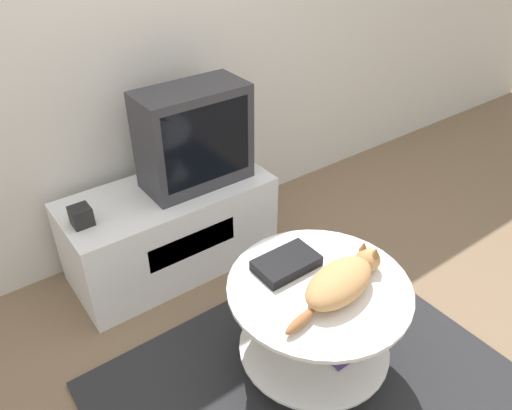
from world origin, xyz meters
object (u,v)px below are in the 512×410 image
(speaker, at_px, (81,216))
(cat, at_px, (342,281))
(dvd_box, at_px, (286,263))
(tv, at_px, (194,137))

(speaker, relative_size, cat, 0.17)
(speaker, xyz_separation_m, dvd_box, (0.56, -0.83, -0.00))
(dvd_box, bearing_deg, speaker, 123.97)
(tv, relative_size, speaker, 5.97)
(tv, relative_size, dvd_box, 2.12)
(tv, xyz_separation_m, speaker, (-0.64, -0.02, -0.22))
(tv, height_order, dvd_box, tv)
(tv, bearing_deg, cat, -89.91)
(tv, distance_m, speaker, 0.68)
(speaker, distance_m, cat, 1.25)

